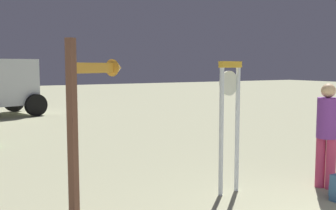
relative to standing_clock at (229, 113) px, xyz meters
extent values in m
cylinder|color=white|center=(-0.18, -0.04, -0.29)|extent=(0.07, 0.07, 2.02)
cylinder|color=white|center=(0.18, 0.02, -0.29)|extent=(0.07, 0.07, 2.02)
cube|color=gold|center=(0.00, -0.01, 0.77)|extent=(0.46, 0.15, 0.10)
cylinder|color=white|center=(0.00, 0.02, 0.48)|extent=(0.39, 0.10, 0.39)
cube|color=black|center=(-0.01, 0.05, 0.48)|extent=(0.09, 0.03, 0.04)
cube|color=black|center=(-0.01, 0.05, 0.48)|extent=(0.04, 0.02, 0.15)
cube|color=brown|center=(-2.52, 0.01, -0.10)|extent=(0.14, 0.14, 2.40)
cube|color=gold|center=(-2.13, 0.24, 0.72)|extent=(0.72, 0.46, 0.14)
cone|color=gold|center=(-1.70, 0.50, 0.72)|extent=(0.32, 0.33, 0.25)
sphere|color=#F9E38F|center=(-2.45, 0.05, -0.70)|extent=(0.04, 0.04, 0.04)
sphere|color=#FCEB95|center=(-2.45, 0.05, -0.22)|extent=(0.04, 0.04, 0.04)
sphere|color=#F7F18B|center=(-2.45, 0.05, 0.26)|extent=(0.04, 0.04, 0.04)
sphere|color=#F4DC81|center=(-2.45, 0.05, 0.74)|extent=(0.04, 0.04, 0.04)
cylinder|color=#BF365F|center=(1.55, -0.51, -0.87)|extent=(0.16, 0.16, 0.85)
cylinder|color=#BF365F|center=(1.61, -0.66, -0.87)|extent=(0.16, 0.16, 0.85)
cylinder|color=#743491|center=(1.58, -0.59, -0.11)|extent=(0.34, 0.34, 0.67)
sphere|color=#E5B987|center=(1.58, -0.59, 0.34)|extent=(0.23, 0.23, 0.23)
cube|color=#345C91|center=(1.24, -1.03, -1.15)|extent=(0.19, 0.04, 0.18)
cube|color=silver|center=(-1.65, 12.65, 0.09)|extent=(2.28, 2.45, 1.87)
cube|color=black|center=(-0.76, 12.88, 0.46)|extent=(0.46, 1.68, 0.82)
cylinder|color=black|center=(-0.72, 11.75, -0.85)|extent=(0.93, 0.47, 0.90)
cylinder|color=black|center=(-1.27, 13.89, -0.85)|extent=(0.93, 0.47, 0.90)
camera|label=1|loc=(-3.90, -4.95, 0.75)|focal=42.32mm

